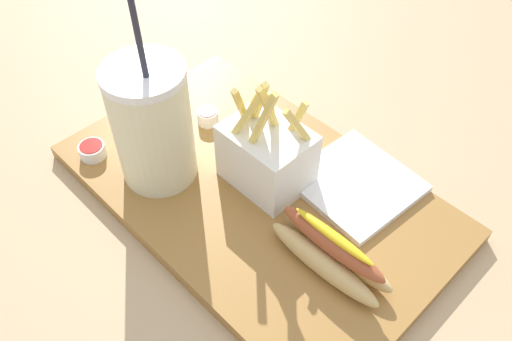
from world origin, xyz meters
name	(u,v)px	position (x,y,z in m)	size (l,w,h in m)	color
ground_plane	(256,201)	(0.00, 0.00, -0.01)	(2.40, 2.40, 0.02)	tan
food_tray	(256,191)	(0.00, 0.00, 0.01)	(0.50, 0.31, 0.02)	olive
soda_cup	(152,124)	(-0.11, -0.07, 0.10)	(0.10, 0.10, 0.27)	beige
fries_basket	(268,155)	(0.00, 0.02, 0.06)	(0.11, 0.08, 0.16)	white
hot_dog_1	(330,253)	(0.14, -0.02, 0.04)	(0.15, 0.05, 0.06)	tan
ketchup_cup_1	(92,150)	(-0.19, -0.12, 0.03)	(0.04, 0.04, 0.02)	white
ketchup_cup_2	(208,116)	(-0.14, 0.04, 0.03)	(0.03, 0.03, 0.02)	white
napkin_stack	(356,183)	(0.09, 0.09, 0.02)	(0.14, 0.14, 0.01)	white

